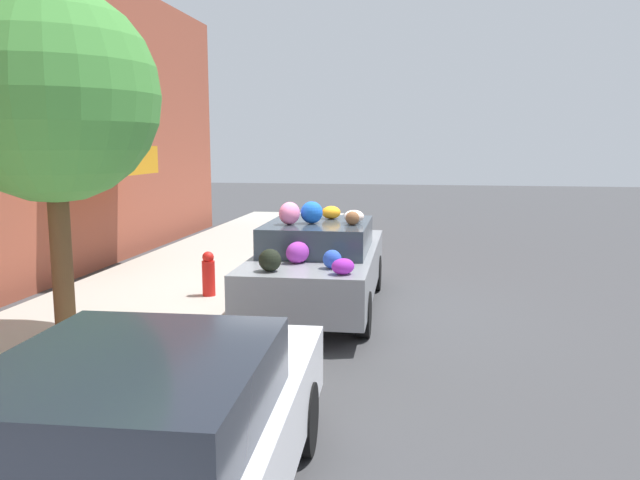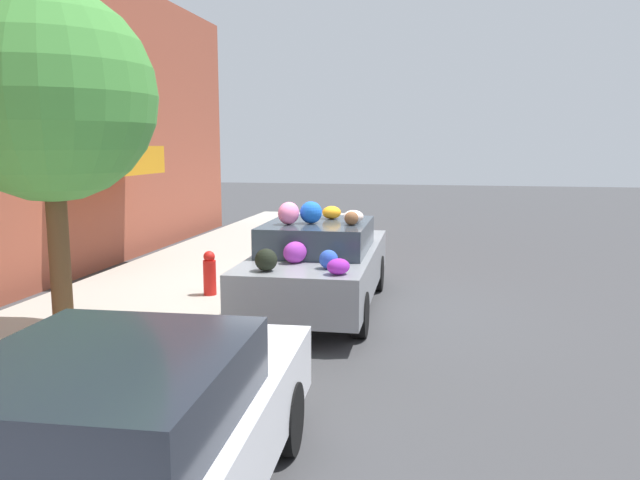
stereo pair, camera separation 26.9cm
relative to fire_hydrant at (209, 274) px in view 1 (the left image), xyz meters
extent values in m
plane|color=#424244|center=(0.04, -1.71, -0.48)|extent=(60.00, 60.00, 0.00)
cube|color=#B2ADA3|center=(0.04, 0.99, -0.41)|extent=(24.00, 3.20, 0.14)
cube|color=#9E4C38|center=(0.04, 3.24, 2.48)|extent=(18.00, 0.30, 5.92)
cube|color=orange|center=(1.84, 2.64, 1.69)|extent=(2.75, 0.90, 0.55)
cylinder|color=brown|center=(-2.56, 0.86, 0.68)|extent=(0.24, 0.24, 2.04)
sphere|color=#47933D|center=(-2.56, 0.86, 2.55)|extent=(2.43, 2.43, 2.43)
cylinder|color=red|center=(0.00, 0.00, -0.07)|extent=(0.20, 0.20, 0.55)
sphere|color=red|center=(0.00, 0.00, 0.26)|extent=(0.18, 0.18, 0.18)
cube|color=gray|center=(0.04, -1.76, 0.13)|extent=(4.33, 1.76, 0.63)
cube|color=#333D47|center=(-0.13, -1.76, 0.66)|extent=(1.96, 1.51, 0.42)
cylinder|color=black|center=(1.35, -0.97, -0.18)|extent=(0.61, 0.19, 0.60)
cylinder|color=black|center=(1.38, -2.50, -0.18)|extent=(0.61, 0.19, 0.60)
cylinder|color=black|center=(-1.31, -1.02, -0.18)|extent=(0.61, 0.19, 0.60)
cylinder|color=black|center=(-1.28, -2.55, -0.18)|extent=(0.61, 0.19, 0.60)
sphere|color=brown|center=(-0.40, -2.30, 0.97)|extent=(0.20, 0.20, 0.20)
ellipsoid|color=pink|center=(-0.49, -1.41, 1.03)|extent=(0.43, 0.36, 0.32)
ellipsoid|color=white|center=(-0.15, -2.29, 0.96)|extent=(0.35, 0.37, 0.19)
ellipsoid|color=purple|center=(-1.80, -2.34, 0.55)|extent=(0.38, 0.38, 0.20)
sphere|color=pink|center=(1.64, -1.56, 0.54)|extent=(0.26, 0.26, 0.19)
ellipsoid|color=purple|center=(-1.19, -1.66, 0.59)|extent=(0.43, 0.41, 0.29)
sphere|color=black|center=(-1.77, -1.44, 0.59)|extent=(0.40, 0.40, 0.28)
sphere|color=blue|center=(-0.32, -1.70, 1.03)|extent=(0.32, 0.32, 0.32)
ellipsoid|color=blue|center=(1.74, -1.11, 0.50)|extent=(0.18, 0.19, 0.11)
ellipsoid|color=orange|center=(0.29, -1.89, 0.97)|extent=(0.40, 0.40, 0.20)
sphere|color=black|center=(1.69, -1.74, 0.60)|extent=(0.44, 0.44, 0.31)
sphere|color=blue|center=(-1.47, -2.17, 0.57)|extent=(0.30, 0.30, 0.24)
cube|color=silver|center=(-5.72, -1.63, 0.08)|extent=(4.08, 1.92, 0.55)
cube|color=#1E232D|center=(-5.88, -1.64, 0.58)|extent=(1.87, 1.61, 0.44)
cylinder|color=black|center=(-4.52, -0.78, -0.19)|extent=(0.59, 0.21, 0.59)
cylinder|color=black|center=(-4.44, -2.37, -0.19)|extent=(0.59, 0.21, 0.59)
camera|label=1|loc=(-9.10, -3.28, 2.00)|focal=35.00mm
camera|label=2|loc=(-9.06, -3.55, 2.00)|focal=35.00mm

